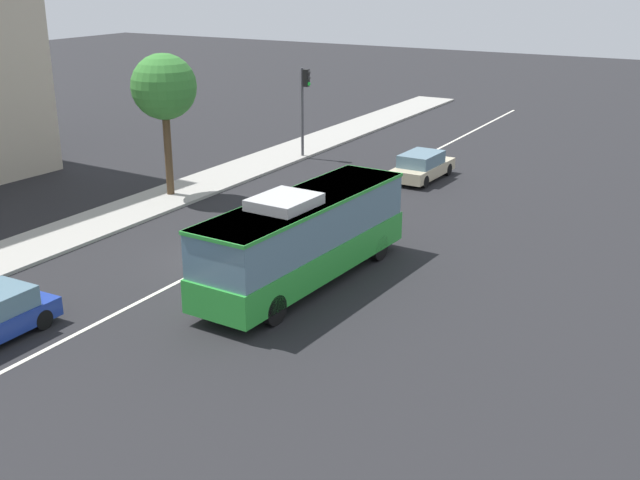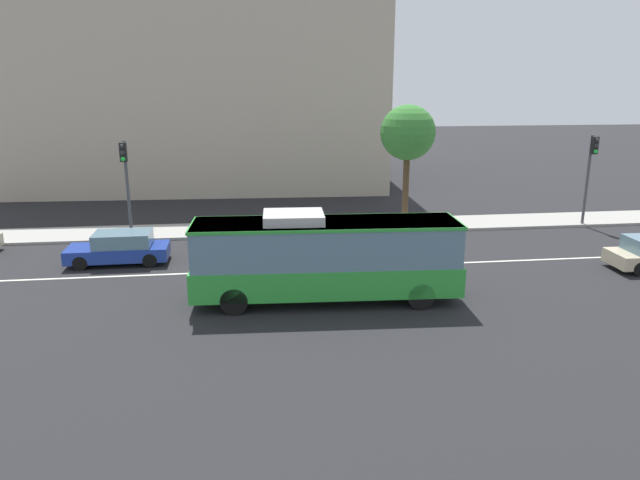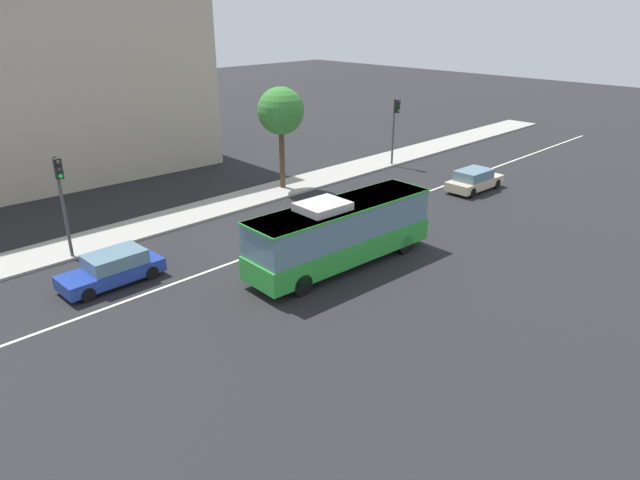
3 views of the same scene
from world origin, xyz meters
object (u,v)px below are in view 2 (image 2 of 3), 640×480
(transit_bus, at_px, (325,255))
(traffic_light_mid_block, at_px, (126,173))
(sedan_blue, at_px, (120,248))
(traffic_light_near_corner, at_px, (591,165))
(street_tree_kerbside_left, at_px, (408,134))

(transit_bus, distance_m, traffic_light_mid_block, 13.37)
(sedan_blue, height_order, traffic_light_near_corner, traffic_light_near_corner)
(sedan_blue, relative_size, street_tree_kerbside_left, 0.66)
(sedan_blue, relative_size, traffic_light_near_corner, 0.87)
(transit_bus, bearing_deg, sedan_blue, 148.92)
(transit_bus, bearing_deg, street_tree_kerbside_left, 64.35)
(sedan_blue, bearing_deg, street_tree_kerbside_left, -160.57)
(traffic_light_near_corner, height_order, street_tree_kerbside_left, street_tree_kerbside_left)
(transit_bus, bearing_deg, traffic_light_mid_block, 135.28)
(traffic_light_mid_block, distance_m, street_tree_kerbside_left, 15.26)
(transit_bus, height_order, sedan_blue, transit_bus)
(traffic_light_mid_block, relative_size, street_tree_kerbside_left, 0.76)
(sedan_blue, bearing_deg, traffic_light_mid_block, -87.34)
(transit_bus, xyz_separation_m, traffic_light_mid_block, (-8.93, 9.79, 1.75))
(transit_bus, height_order, traffic_light_mid_block, traffic_light_mid_block)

